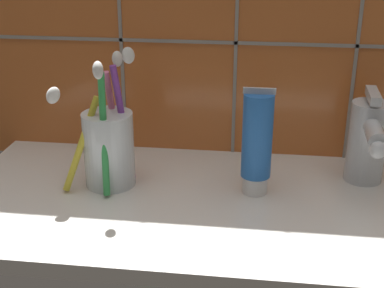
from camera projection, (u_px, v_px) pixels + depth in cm
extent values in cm
cube|color=silver|center=(212.00, 206.00, 70.48)|extent=(68.87, 33.14, 2.00)
cube|color=gray|center=(224.00, 43.00, 78.11)|extent=(78.87, 0.24, 0.50)
cube|color=gray|center=(237.00, 0.00, 75.58)|extent=(0.50, 0.24, 50.87)
cube|color=gray|center=(362.00, 2.00, 73.54)|extent=(0.50, 0.24, 50.87)
cylinder|color=silver|center=(109.00, 149.00, 72.33)|extent=(6.83, 6.83, 10.28)
cylinder|color=purple|center=(123.00, 124.00, 71.54)|extent=(2.91, 2.40, 16.41)
ellipsoid|color=white|center=(128.00, 55.00, 68.49)|extent=(2.34, 2.18, 2.39)
cylinder|color=pink|center=(114.00, 123.00, 73.62)|extent=(1.91, 3.84, 15.32)
ellipsoid|color=white|center=(117.00, 59.00, 71.69)|extent=(1.83, 2.35, 2.47)
cylinder|color=yellow|center=(81.00, 144.00, 70.39)|extent=(5.43, 4.27, 12.63)
ellipsoid|color=white|center=(53.00, 95.00, 66.32)|extent=(2.72, 2.47, 2.69)
cylinder|color=green|center=(104.00, 135.00, 68.47)|extent=(1.69, 3.94, 15.99)
ellipsoid|color=white|center=(98.00, 70.00, 63.49)|extent=(1.71, 2.29, 2.47)
cylinder|color=white|center=(255.00, 184.00, 71.48)|extent=(3.34, 3.34, 2.47)
cylinder|color=blue|center=(257.00, 136.00, 68.85)|extent=(3.93, 3.93, 11.26)
cube|color=silver|center=(260.00, 91.00, 66.55)|extent=(4.12, 0.36, 0.80)
cylinder|color=silver|center=(367.00, 142.00, 73.36)|extent=(5.22, 5.22, 11.33)
cylinder|color=silver|center=(374.00, 131.00, 68.47)|extent=(2.76, 8.19, 2.35)
sphere|color=silver|center=(377.00, 149.00, 65.10)|extent=(2.19, 2.19, 2.19)
cube|color=silver|center=(373.00, 96.00, 70.81)|extent=(1.70, 6.06, 1.20)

